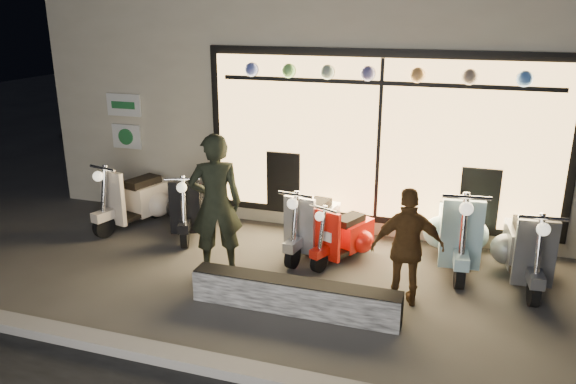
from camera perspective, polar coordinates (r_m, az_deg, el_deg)
name	(u,v)px	position (r m, az deg, el deg)	size (l,w,h in m)	color
ground	(288,283)	(7.43, -0.02, -9.24)	(40.00, 40.00, 0.00)	#383533
kerb	(224,368)	(5.81, -6.48, -17.30)	(40.00, 0.25, 0.12)	slate
shop_building	(366,78)	(11.52, 7.91, 11.40)	(10.20, 6.23, 4.20)	beige
graffiti_barrier	(295,296)	(6.71, 0.68, -10.51)	(2.50, 0.28, 0.40)	black
scooter_silver	(315,223)	(8.30, 2.73, -3.15)	(0.59, 1.43, 1.02)	black
scooter_red	(347,235)	(8.07, 6.03, -4.32)	(0.71, 1.20, 0.87)	black
scooter_black	(189,205)	(9.16, -10.00, -1.33)	(0.80, 1.41, 1.02)	black
scooter_cream	(141,198)	(9.62, -14.70, -0.57)	(0.75, 1.51, 1.08)	black
scooter_blue	(457,230)	(8.23, 16.81, -3.68)	(0.62, 1.65, 1.17)	black
scooter_grey	(526,247)	(8.05, 23.00, -5.19)	(0.56, 1.51, 1.07)	black
man	(216,204)	(7.49, -7.36, -1.21)	(0.70, 0.46, 1.91)	black
woman	(408,248)	(6.80, 12.05, -5.55)	(0.86, 0.36, 1.47)	#57381B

